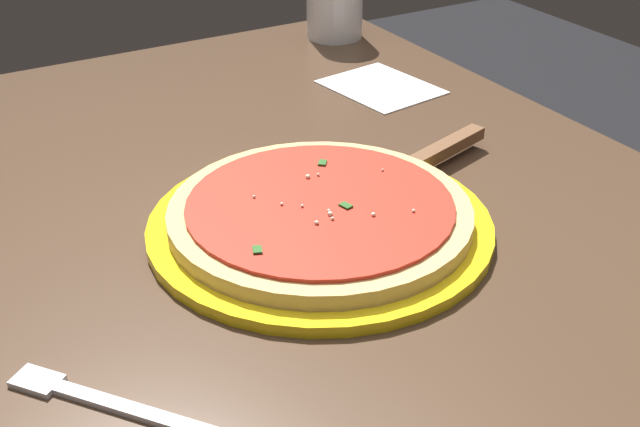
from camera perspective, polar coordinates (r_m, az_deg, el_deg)
The scene contains 6 objects.
restaurant_table at distance 0.92m, azimuth -0.56°, elevation -7.07°, with size 1.12×0.79×0.74m.
serving_plate at distance 0.82m, azimuth -0.00°, elevation -0.87°, with size 0.33×0.33×0.01m, color yellow.
pizza at distance 0.81m, azimuth -0.00°, elevation 0.06°, with size 0.29×0.29×0.02m.
pizza_server at distance 0.92m, azimuth 6.93°, elevation 3.46°, with size 0.10×0.22×0.01m.
napkin_loose_left at distance 1.16m, azimuth 4.13°, elevation 8.50°, with size 0.15×0.12×0.00m, color white.
fork at distance 0.64m, azimuth -14.07°, elevation -12.29°, with size 0.16×0.13×0.00m.
Camera 1 is at (-0.64, 0.36, 1.16)m, focal length 47.44 mm.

